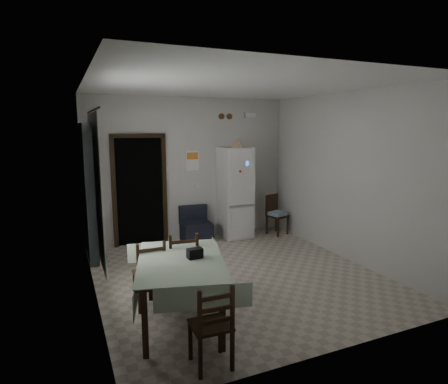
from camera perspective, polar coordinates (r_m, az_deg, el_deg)
The scene contains 25 objects.
ground at distance 6.05m, azimuth 1.94°, elevation -12.51°, with size 4.50×4.50×0.00m, color #AD9E8D.
ceiling at distance 5.63m, azimuth 2.12°, elevation 15.96°, with size 4.20×4.50×0.02m, color white, non-canonical shape.
wall_back at distance 7.73m, azimuth -5.20°, elevation 3.51°, with size 4.20×0.02×2.90m, color beige, non-canonical shape.
wall_front at distance 3.79m, azimuth 16.88°, elevation -3.57°, with size 4.20×0.02×2.90m, color beige, non-canonical shape.
wall_left at distance 5.13m, azimuth -19.66°, elevation -0.29°, with size 0.02×4.50×2.90m, color beige, non-canonical shape.
wall_right at distance 6.83m, azimuth 18.15°, elevation 2.20°, with size 0.02×4.50×2.90m, color beige, non-canonical shape.
doorway at distance 7.72m, azimuth -13.04°, elevation 0.36°, with size 1.06×0.52×2.22m.
window_recess at distance 4.91m, azimuth -20.14°, elevation 0.44°, with size 0.10×1.20×1.60m, color silver.
curtain at distance 4.92m, azimuth -18.87°, elevation 0.53°, with size 0.02×1.45×1.85m, color silver.
curtain_rod at distance 4.86m, azimuth -19.38°, elevation 11.64°, with size 0.02×0.02×1.60m, color black.
calendar at distance 7.72m, azimuth -4.84°, elevation 4.77°, with size 0.28×0.02×0.40m, color white.
calendar_image at distance 7.71m, azimuth -4.83°, elevation 5.51°, with size 0.24×0.01×0.14m, color orange.
light_switch at distance 7.82m, azimuth -4.09°, elevation 1.00°, with size 0.08×0.02×0.12m, color beige.
vent_left at distance 7.92m, azimuth -0.38°, elevation 11.45°, with size 0.12×0.12×0.03m, color brown.
vent_right at distance 7.99m, azimuth 0.83°, elevation 11.43°, with size 0.12×0.12×0.03m, color brown.
emergency_light at distance 8.18m, azimuth 3.97°, elevation 11.59°, with size 0.25×0.07×0.09m, color white.
fridge at distance 7.83m, azimuth 1.72°, elevation -0.09°, with size 0.61×0.61×1.89m, color silver, non-canonical shape.
tan_cone at distance 7.64m, azimuth 2.00°, elevation 7.48°, with size 0.22×0.22×0.18m, color tan.
navy_seat at distance 7.64m, azimuth -4.22°, elevation -4.93°, with size 0.59×0.57×0.71m, color black, non-canonical shape.
corner_chair at distance 8.18m, azimuth 8.15°, elevation -3.47°, with size 0.37×0.37×0.86m, color black, non-canonical shape.
dining_table at distance 4.59m, azimuth -6.48°, elevation -14.81°, with size 0.99×1.50×0.78m, color #A3B79D, non-canonical shape.
black_bag at distance 4.47m, azimuth -4.47°, elevation -9.28°, with size 0.18×0.11×0.12m, color black.
dining_chair_far_left at distance 5.02m, azimuth -11.33°, elevation -11.96°, with size 0.39×0.39×0.90m, color black, non-canonical shape.
dining_chair_far_right at distance 5.15m, azimuth -6.46°, elevation -11.00°, with size 0.41×0.41×0.95m, color black, non-canonical shape.
dining_chair_near_head at distance 3.82m, azimuth -2.06°, elevation -19.46°, with size 0.37×0.37×0.87m, color black, non-canonical shape.
Camera 1 is at (-2.42, -5.04, 2.31)m, focal length 30.00 mm.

